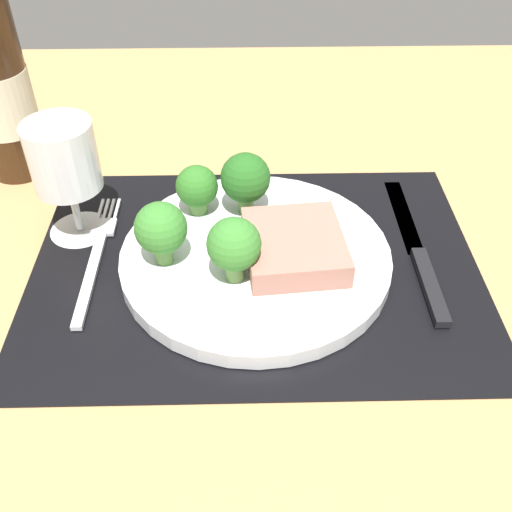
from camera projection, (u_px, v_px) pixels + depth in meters
ground_plane at (256, 277)px, 59.82cm from camera, size 140.00×110.00×3.00cm
placemat at (256, 265)px, 58.73cm from camera, size 43.72×32.29×0.30cm
plate at (256, 257)px, 58.11cm from camera, size 26.23×26.23×1.60cm
steak at (294, 246)px, 56.21cm from camera, size 10.01×10.84×2.52cm
broccoli_back_left at (161, 229)px, 54.08cm from camera, size 4.88×4.88×6.37cm
broccoli_front_edge at (234, 245)px, 52.25cm from camera, size 4.89×4.89×6.44cm
broccoli_near_steak at (197, 187)px, 60.44cm from camera, size 4.34×4.34×5.33cm
broccoli_center at (245, 179)px, 59.87cm from camera, size 5.07×5.07×6.67cm
fork at (97, 254)px, 59.28cm from camera, size 2.40×19.20×0.50cm
knife at (419, 255)px, 59.11cm from camera, size 1.80×23.00×0.80cm
wine_glass at (65, 164)px, 57.54cm from camera, size 6.67×6.67×12.55cm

